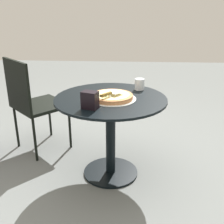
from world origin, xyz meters
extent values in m
plane|color=slate|center=(0.00, 0.00, 0.00)|extent=(10.00, 10.00, 0.00)
cylinder|color=black|center=(0.00, 0.00, 0.67)|extent=(0.87, 0.87, 0.02)
cylinder|color=black|center=(0.00, 0.00, 0.34)|extent=(0.08, 0.08, 0.65)
cylinder|color=black|center=(0.00, 0.00, 0.01)|extent=(0.46, 0.46, 0.02)
cylinder|color=silver|center=(0.01, -0.03, 0.68)|extent=(0.37, 0.37, 0.00)
cylinder|color=tan|center=(0.01, -0.03, 0.70)|extent=(0.32, 0.32, 0.03)
cylinder|color=beige|center=(0.01, -0.03, 0.72)|extent=(0.27, 0.27, 0.00)
sphere|color=#F1EAC3|center=(-0.03, -0.06, 0.72)|extent=(0.02, 0.02, 0.02)
sphere|color=#F3EFC7|center=(0.00, -0.09, 0.72)|extent=(0.02, 0.02, 0.02)
sphere|color=#F3DACC|center=(0.04, 0.04, 0.72)|extent=(0.02, 0.02, 0.02)
sphere|color=#EAE5C7|center=(-0.05, -0.10, 0.72)|extent=(0.02, 0.02, 0.02)
sphere|color=white|center=(0.00, -0.11, 0.72)|extent=(0.02, 0.02, 0.02)
sphere|color=#216B29|center=(-0.01, 0.01, 0.72)|extent=(0.02, 0.02, 0.02)
sphere|color=#30751D|center=(0.05, 0.05, 0.72)|extent=(0.02, 0.02, 0.02)
sphere|color=#307230|center=(-0.03, -0.08, 0.72)|extent=(0.02, 0.02, 0.02)
cube|color=silver|center=(0.04, -0.04, 0.74)|extent=(0.13, 0.13, 0.00)
cube|color=brown|center=(-0.03, -0.12, 0.75)|extent=(0.08, 0.10, 0.02)
cylinder|color=white|center=(0.23, 0.24, 0.73)|extent=(0.08, 0.08, 0.09)
cube|color=black|center=(-0.12, -0.24, 0.74)|extent=(0.13, 0.11, 0.12)
cube|color=black|center=(-0.70, 0.43, 0.45)|extent=(0.62, 0.62, 0.03)
cube|color=black|center=(-0.85, 0.28, 0.69)|extent=(0.33, 0.32, 0.45)
cylinder|color=black|center=(-0.71, 0.69, 0.22)|extent=(0.02, 0.02, 0.43)
cylinder|color=black|center=(-0.43, 0.43, 0.22)|extent=(0.02, 0.02, 0.43)
cylinder|color=black|center=(-0.97, 0.42, 0.22)|extent=(0.02, 0.02, 0.43)
cylinder|color=black|center=(-0.70, 0.16, 0.22)|extent=(0.02, 0.02, 0.43)
camera|label=1|loc=(0.14, -2.02, 1.35)|focal=44.27mm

